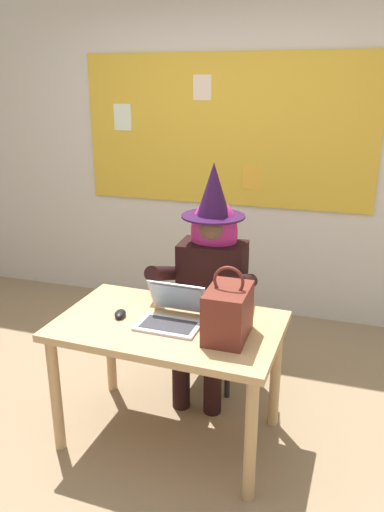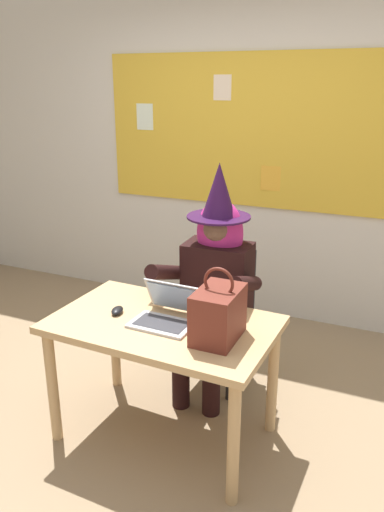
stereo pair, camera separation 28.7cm
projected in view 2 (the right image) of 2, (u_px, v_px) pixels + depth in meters
name	position (u px, v px, depth m)	size (l,w,h in m)	color
ground_plane	(138.00, 428.00, 2.98)	(24.00, 24.00, 0.00)	#937A5B
wall_back_bulletin	(246.00, 143.00, 4.12)	(5.72, 2.03, 2.88)	silver
desk_main	(163.00, 338.00, 2.73)	(1.22, 0.77, 0.72)	tan
chair_at_desk	(221.00, 308.00, 3.37)	(0.44, 0.44, 0.90)	black
person_costumed	(215.00, 272.00, 3.17)	(0.61, 0.67, 1.48)	black
laptop	(167.00, 313.00, 2.69)	(0.34, 0.31, 0.20)	#B7B7BC
computer_mouse	(117.00, 310.00, 2.79)	(0.06, 0.10, 0.03)	black
handbag	(218.00, 314.00, 2.48)	(0.20, 0.30, 0.38)	maroon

